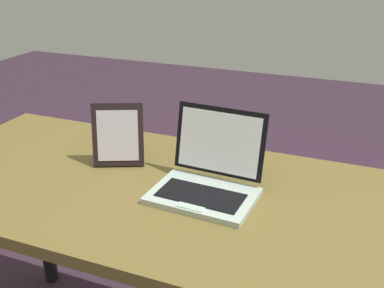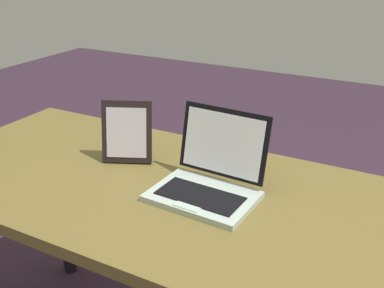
# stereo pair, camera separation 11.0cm
# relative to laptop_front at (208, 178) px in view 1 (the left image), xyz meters

# --- Properties ---
(desk) EXTENTS (1.77, 0.67, 0.73)m
(desk) POSITION_rel_laptop_front_xyz_m (0.03, -0.02, -0.12)
(desk) COLOR brown
(desk) RESTS_ON ground
(laptop_front) EXTENTS (0.27, 0.23, 0.21)m
(laptop_front) POSITION_rel_laptop_front_xyz_m (0.00, 0.00, 0.00)
(laptop_front) COLOR #ADBEB2
(laptop_front) RESTS_ON desk
(photo_frame) EXTENTS (0.15, 0.11, 0.18)m
(photo_frame) POSITION_rel_laptop_front_xyz_m (-0.30, 0.07, 0.05)
(photo_frame) COLOR black
(photo_frame) RESTS_ON desk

